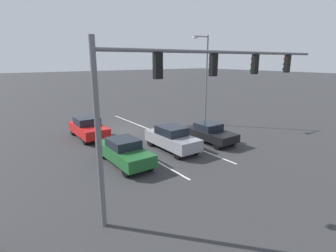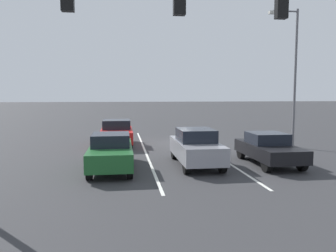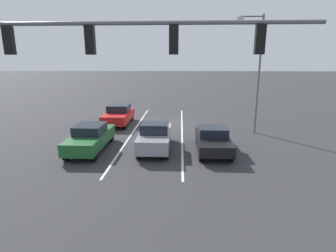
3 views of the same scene
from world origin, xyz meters
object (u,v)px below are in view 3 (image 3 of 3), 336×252
(car_darkgreen_rightlane_front, at_px, (91,137))
(street_lamp_left_shoulder, at_px, (257,68))
(car_red_rightlane_second, at_px, (119,115))
(traffic_signal_gantry, at_px, (73,57))
(car_black_leftlane_front, at_px, (213,139))
(car_gray_midlane_front, at_px, (155,136))

(car_darkgreen_rightlane_front, relative_size, street_lamp_left_shoulder, 0.56)
(car_red_rightlane_second, relative_size, street_lamp_left_shoulder, 0.53)
(traffic_signal_gantry, bearing_deg, car_black_leftlane_front, -138.51)
(car_black_leftlane_front, xyz_separation_m, car_gray_midlane_front, (3.30, -0.24, 0.10))
(car_black_leftlane_front, bearing_deg, car_gray_midlane_front, -4.10)
(car_gray_midlane_front, xyz_separation_m, traffic_signal_gantry, (2.34, 5.22, 4.34))
(car_black_leftlane_front, relative_size, car_gray_midlane_front, 0.95)
(car_black_leftlane_front, relative_size, car_darkgreen_rightlane_front, 0.90)
(car_gray_midlane_front, bearing_deg, car_red_rightlane_second, -59.72)
(street_lamp_left_shoulder, bearing_deg, car_black_leftlane_front, 51.68)
(car_darkgreen_rightlane_front, height_order, car_gray_midlane_front, car_gray_midlane_front)
(car_black_leftlane_front, bearing_deg, street_lamp_left_shoulder, -128.32)
(car_darkgreen_rightlane_front, bearing_deg, street_lamp_left_shoulder, -157.71)
(car_black_leftlane_front, bearing_deg, car_darkgreen_rightlane_front, 0.47)
(car_black_leftlane_front, relative_size, car_red_rightlane_second, 0.97)
(car_red_rightlane_second, relative_size, traffic_signal_gantry, 0.32)
(car_darkgreen_rightlane_front, bearing_deg, traffic_signal_gantry, 105.54)
(car_gray_midlane_front, relative_size, street_lamp_left_shoulder, 0.53)
(car_darkgreen_rightlane_front, xyz_separation_m, car_gray_midlane_front, (-3.71, -0.29, 0.06))
(car_gray_midlane_front, bearing_deg, car_black_leftlane_front, 175.90)
(car_red_rightlane_second, bearing_deg, street_lamp_left_shoulder, 167.83)
(traffic_signal_gantry, relative_size, street_lamp_left_shoulder, 1.65)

